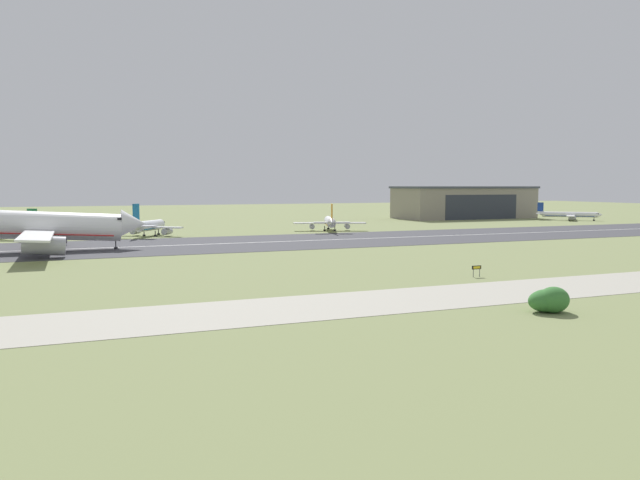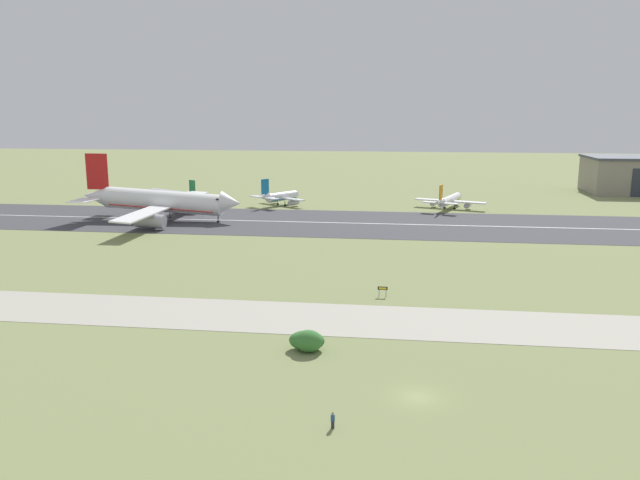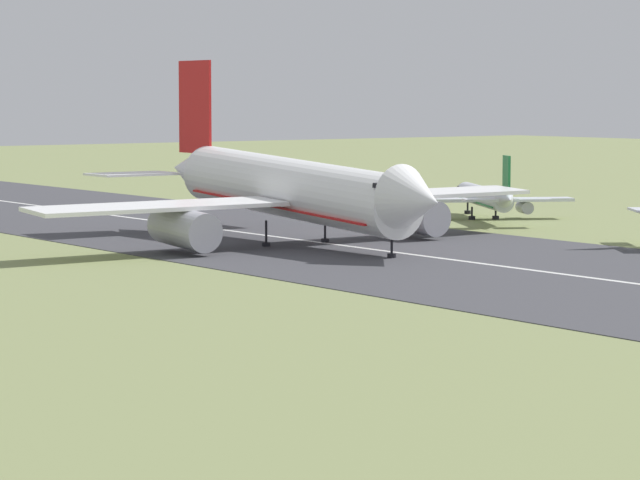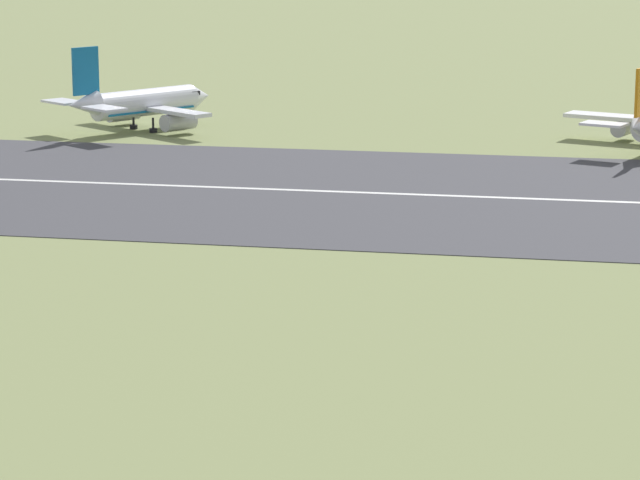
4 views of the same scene
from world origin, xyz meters
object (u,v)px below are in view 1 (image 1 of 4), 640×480
at_px(airplane_parked_centre, 569,215).
at_px(shrub_clump, 550,300).
at_px(airplane_landing, 35,227).
at_px(airplane_parked_west, 330,222).
at_px(runway_sign, 477,268).
at_px(airplane_parked_east, 149,226).

relative_size(airplane_parked_centre, shrub_clump, 4.65).
bearing_deg(airplane_landing, airplane_parked_west, 21.88).
distance_m(airplane_landing, shrub_clump, 108.69).
distance_m(airplane_parked_west, shrub_clump, 129.38).
height_order(airplane_landing, airplane_parked_centre, airplane_landing).
bearing_deg(airplane_parked_west, runway_sign, -100.28).
relative_size(airplane_parked_west, runway_sign, 13.67).
height_order(airplane_parked_centre, airplane_parked_east, airplane_parked_east).
bearing_deg(shrub_clump, airplane_landing, 121.15).
bearing_deg(airplane_parked_west, airplane_parked_centre, 9.30).
height_order(airplane_landing, runway_sign, airplane_landing).
xyz_separation_m(airplane_landing, runway_sign, (65.19, -67.20, -4.11)).
bearing_deg(airplane_parked_west, shrub_clump, -102.17).
distance_m(airplane_parked_east, shrub_clump, 129.95).
xyz_separation_m(airplane_parked_west, airplane_parked_east, (-55.42, 0.39, 0.08)).
xyz_separation_m(airplane_parked_centre, airplane_parked_east, (-171.51, -18.63, 0.59)).
relative_size(airplane_landing, airplane_parked_east, 3.10).
relative_size(airplane_landing, airplane_parked_west, 2.39).
xyz_separation_m(airplane_parked_east, runway_sign, (37.16, -101.10, -1.55)).
xyz_separation_m(airplane_parked_west, shrub_clump, (-27.27, -126.46, -1.46)).
relative_size(airplane_landing, airplane_parked_centre, 2.66).
relative_size(airplane_landing, runway_sign, 32.62).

